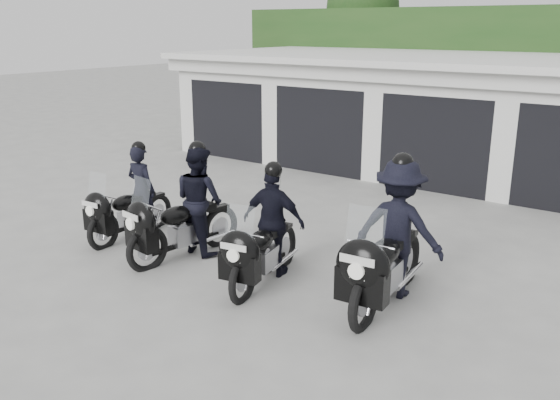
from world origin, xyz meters
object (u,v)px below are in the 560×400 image
Objects in this scene: police_bike_c at (268,230)px; police_bike_b at (190,207)px; police_bike_d at (394,238)px; police_bike_a at (130,199)px.

police_bike_b is at bearing 167.94° from police_bike_c.
police_bike_d is at bearing 15.11° from police_bike_b.
police_bike_a is 3.16m from police_bike_c.
police_bike_c is 0.86× the size of police_bike_d.
police_bike_b is 1.66m from police_bike_c.
police_bike_a is at bearing 168.44° from police_bike_c.
police_bike_d is (3.48, 0.40, 0.08)m from police_bike_b.
police_bike_d reaches higher than police_bike_b.
police_bike_b is 3.51m from police_bike_d.
police_bike_c is (1.66, -0.05, -0.05)m from police_bike_b.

